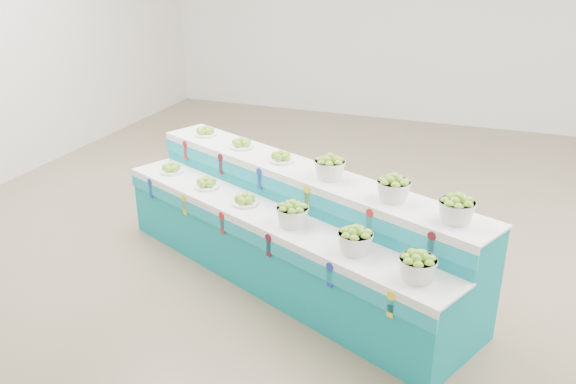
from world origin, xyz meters
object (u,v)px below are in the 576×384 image
object	(u,v)px
display_stand	(288,228)
basket_upper_right	(457,209)
basket_lower_left	(292,214)
plate_upper_mid	(241,143)

from	to	relation	value
display_stand	basket_upper_right	world-z (taller)	basket_upper_right
basket_lower_left	display_stand	bearing A→B (deg)	116.52
display_stand	basket_upper_right	bearing A→B (deg)	8.63
display_stand	basket_lower_left	distance (m)	0.49
display_stand	basket_upper_right	size ratio (longest dim) A/B	13.65
basket_lower_left	basket_upper_right	bearing A→B (deg)	-3.81
basket_lower_left	plate_upper_mid	size ratio (longest dim) A/B	1.12
plate_upper_mid	basket_upper_right	xyz separation A→B (m)	(2.23, -1.00, 0.05)
basket_lower_left	basket_upper_right	distance (m)	1.37
plate_upper_mid	basket_upper_right	size ratio (longest dim) A/B	0.90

